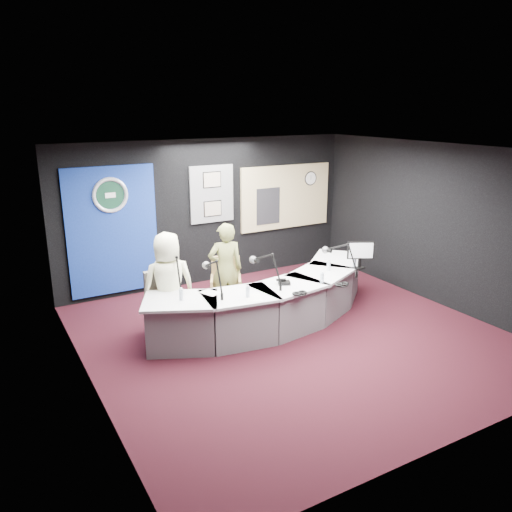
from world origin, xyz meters
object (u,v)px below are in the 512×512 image
broadcast_desk (272,302)px  armchair_left (170,302)px  person_man (169,285)px  person_woman (226,270)px  armchair_right (226,286)px

broadcast_desk → armchair_left: 1.62m
broadcast_desk → person_man: size_ratio=2.79×
person_man → person_woman: 1.13m
armchair_left → broadcast_desk: bearing=-10.3°
armchair_right → person_man: person_man is taller
armchair_right → broadcast_desk: bearing=-30.4°
armchair_right → person_woman: size_ratio=0.63×
armchair_left → armchair_right: 1.13m
broadcast_desk → person_man: (-1.56, 0.44, 0.43)m
broadcast_desk → armchair_right: (-0.46, 0.71, 0.12)m
armchair_right → person_man: 1.17m
armchair_left → person_man: size_ratio=0.66×
broadcast_desk → person_woman: (-0.46, 0.71, 0.41)m
armchair_left → person_man: (0.00, 0.00, 0.28)m
armchair_left → person_woman: bearing=19.6°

